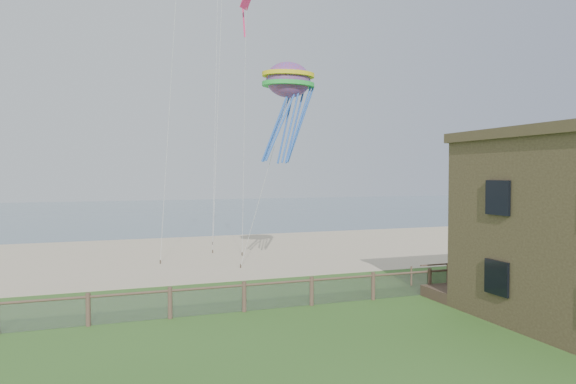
# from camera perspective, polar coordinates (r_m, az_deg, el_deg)

# --- Properties ---
(ground) EXTENTS (160.00, 160.00, 0.00)m
(ground) POSITION_cam_1_polar(r_m,az_deg,el_deg) (17.54, 10.40, -16.93)
(ground) COLOR #355E20
(ground) RESTS_ON ground
(sand_beach) EXTENTS (72.00, 20.00, 0.02)m
(sand_beach) POSITION_cam_1_polar(r_m,az_deg,el_deg) (37.72, -6.65, -6.66)
(sand_beach) COLOR #C5B28E
(sand_beach) RESTS_ON ground
(ocean) EXTENTS (160.00, 68.00, 0.02)m
(ocean) POSITION_cam_1_polar(r_m,az_deg,el_deg) (80.98, -13.63, -2.08)
(ocean) COLOR slate
(ocean) RESTS_ON ground
(chainlink_fence) EXTENTS (36.20, 0.20, 1.25)m
(chainlink_fence) POSITION_cam_1_polar(r_m,az_deg,el_deg) (22.58, 2.64, -11.13)
(chainlink_fence) COLOR brown
(chainlink_fence) RESTS_ON ground
(motel_deck) EXTENTS (15.00, 2.00, 0.50)m
(motel_deck) POSITION_cam_1_polar(r_m,az_deg,el_deg) (29.30, 28.03, -8.91)
(motel_deck) COLOR brown
(motel_deck) RESTS_ON ground
(picnic_table) EXTENTS (1.86, 1.64, 0.65)m
(picnic_table) POSITION_cam_1_polar(r_m,az_deg,el_deg) (26.25, 21.43, -9.91)
(picnic_table) COLOR brown
(picnic_table) RESTS_ON ground
(octopus_kite) EXTENTS (3.07, 2.21, 6.20)m
(octopus_kite) POSITION_cam_1_polar(r_m,az_deg,el_deg) (28.85, 0.05, 9.24)
(octopus_kite) COLOR red
(kite_red) EXTENTS (1.76, 1.80, 2.25)m
(kite_red) POSITION_cam_1_polar(r_m,az_deg,el_deg) (33.11, -4.67, 19.42)
(kite_red) COLOR #DB265C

